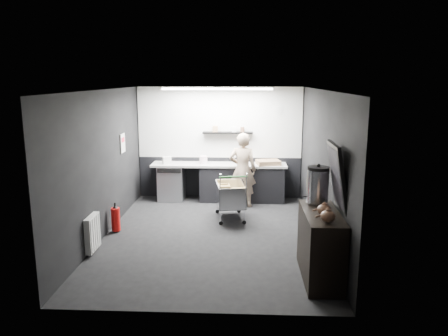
{
  "coord_description": "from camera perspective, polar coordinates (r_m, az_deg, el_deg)",
  "views": [
    {
      "loc": [
        0.6,
        -7.75,
        2.92
      ],
      "look_at": [
        0.22,
        0.4,
        1.22
      ],
      "focal_mm": 35.0,
      "sensor_mm": 36.0,
      "label": 1
    }
  ],
  "objects": [
    {
      "name": "floor",
      "position": [
        8.3,
        -1.64,
        -8.82
      ],
      "size": [
        5.5,
        5.5,
        0.0
      ],
      "primitive_type": "plane",
      "color": "black",
      "rests_on": "ground"
    },
    {
      "name": "wall_clock",
      "position": [
        10.53,
        7.11,
        7.49
      ],
      "size": [
        0.2,
        0.03,
        0.2
      ],
      "primitive_type": "cylinder",
      "rotation": [
        1.57,
        0.0,
        0.0
      ],
      "color": "silver",
      "rests_on": "wall_back"
    },
    {
      "name": "shopping_cart",
      "position": [
        9.11,
        0.8,
        -3.69
      ],
      "size": [
        0.69,
        1.01,
        1.03
      ],
      "color": "silver",
      "rests_on": "floor"
    },
    {
      "name": "wall_right",
      "position": [
        8.03,
        12.69,
        0.21
      ],
      "size": [
        0.0,
        5.5,
        5.5
      ],
      "primitive_type": "plane",
      "rotation": [
        1.57,
        0.0,
        -1.57
      ],
      "color": "black",
      "rests_on": "floor"
    },
    {
      "name": "ceiling_strip",
      "position": [
        9.62,
        -0.89,
        10.29
      ],
      "size": [
        2.4,
        0.2,
        0.04
      ],
      "primitive_type": "cube",
      "color": "white",
      "rests_on": "ceiling"
    },
    {
      "name": "ceiling",
      "position": [
        7.77,
        -1.76,
        10.16
      ],
      "size": [
        5.5,
        5.5,
        0.0
      ],
      "primitive_type": "plane",
      "rotation": [
        3.14,
        0.0,
        0.0
      ],
      "color": "beige",
      "rests_on": "wall_back"
    },
    {
      "name": "white_container",
      "position": [
        10.46,
        -7.48,
        1.02
      ],
      "size": [
        0.23,
        0.21,
        0.17
      ],
      "primitive_type": "cube",
      "rotation": [
        0.0,
        0.0,
        0.4
      ],
      "color": "silver",
      "rests_on": "prep_counter"
    },
    {
      "name": "prep_counter",
      "position": [
        10.47,
        0.08,
        -1.83
      ],
      "size": [
        3.2,
        0.61,
        0.9
      ],
      "color": "black",
      "rests_on": "floor"
    },
    {
      "name": "dado_panel",
      "position": [
        10.77,
        -0.56,
        -1.21
      ],
      "size": [
        3.95,
        0.02,
        1.0
      ],
      "primitive_type": "cube",
      "color": "black",
      "rests_on": "wall_back"
    },
    {
      "name": "wall_left",
      "position": [
        8.32,
        -15.56,
        0.47
      ],
      "size": [
        0.0,
        5.5,
        5.5
      ],
      "primitive_type": "plane",
      "rotation": [
        1.57,
        0.0,
        1.57
      ],
      "color": "black",
      "rests_on": "floor"
    },
    {
      "name": "pink_tub",
      "position": [
        10.39,
        -2.7,
        1.07
      ],
      "size": [
        0.18,
        0.18,
        0.18
      ],
      "primitive_type": "cylinder",
      "color": "silver",
      "rests_on": "prep_counter"
    },
    {
      "name": "cardboard_box",
      "position": [
        10.32,
        5.8,
        0.73
      ],
      "size": [
        0.6,
        0.51,
        0.11
      ],
      "primitive_type": "cube",
      "rotation": [
        0.0,
        0.0,
        0.21
      ],
      "color": "#977450",
      "rests_on": "prep_counter"
    },
    {
      "name": "floating_shelf",
      "position": [
        10.46,
        0.49,
        4.63
      ],
      "size": [
        1.2,
        0.22,
        0.04
      ],
      "primitive_type": "cube",
      "color": "black",
      "rests_on": "wall_back"
    },
    {
      "name": "sideboard",
      "position": [
        6.63,
        12.57,
        -8.68
      ],
      "size": [
        0.58,
        1.34,
        2.01
      ],
      "color": "black",
      "rests_on": "floor"
    },
    {
      "name": "wall_front",
      "position": [
        5.27,
        -3.99,
        -5.55
      ],
      "size": [
        5.5,
        0.0,
        5.5
      ],
      "primitive_type": "plane",
      "rotation": [
        -1.57,
        0.0,
        0.0
      ],
      "color": "black",
      "rests_on": "floor"
    },
    {
      "name": "person",
      "position": [
        9.93,
        2.45,
        -0.25
      ],
      "size": [
        0.66,
        0.47,
        1.7
      ],
      "primitive_type": "imported",
      "rotation": [
        0.0,
        0.0,
        3.04
      ],
      "color": "beige",
      "rests_on": "floor"
    },
    {
      "name": "kitchen_wall_panel",
      "position": [
        10.55,
        -0.58,
        5.95
      ],
      "size": [
        3.95,
        0.02,
        1.7
      ],
      "primitive_type": "cube",
      "color": "silver",
      "rests_on": "wall_back"
    },
    {
      "name": "radiator",
      "position": [
        7.74,
        -16.8,
        -8.13
      ],
      "size": [
        0.1,
        0.5,
        0.6
      ],
      "primitive_type": "cube",
      "color": "silver",
      "rests_on": "wall_left"
    },
    {
      "name": "poster",
      "position": [
        9.51,
        -13.1,
        3.19
      ],
      "size": [
        0.02,
        0.3,
        0.4
      ],
      "primitive_type": "cube",
      "color": "silver",
      "rests_on": "wall_left"
    },
    {
      "name": "poster_red_band",
      "position": [
        9.5,
        -13.09,
        3.6
      ],
      "size": [
        0.02,
        0.22,
        0.1
      ],
      "primitive_type": "cube",
      "color": "red",
      "rests_on": "poster"
    },
    {
      "name": "wall_back",
      "position": [
        10.63,
        -0.56,
        3.28
      ],
      "size": [
        5.5,
        0.0,
        5.5
      ],
      "primitive_type": "plane",
      "rotation": [
        1.57,
        0.0,
        0.0
      ],
      "color": "black",
      "rests_on": "floor"
    },
    {
      "name": "fire_extinguisher",
      "position": [
        8.66,
        -13.96,
        -6.4
      ],
      "size": [
        0.17,
        0.17,
        0.55
      ],
      "color": "red",
      "rests_on": "floor"
    }
  ]
}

